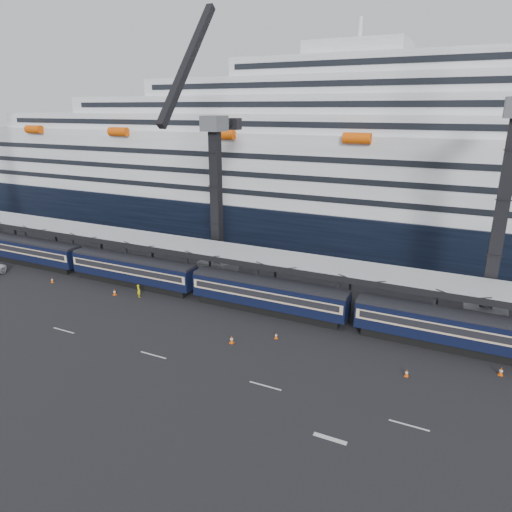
{
  "coord_description": "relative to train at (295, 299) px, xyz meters",
  "views": [
    {
      "loc": [
        11.96,
        -35.1,
        22.96
      ],
      "look_at": [
        -9.58,
        10.0,
        6.69
      ],
      "focal_mm": 32.0,
      "sensor_mm": 36.0,
      "label": 1
    }
  ],
  "objects": [
    {
      "name": "crane_dark_near",
      "position": [
        -15.35,
        8.59,
        9.73
      ],
      "size": [
        4.5,
        17.75,
        35.08
      ],
      "color": "#4E5056",
      "rests_on": "ground"
    },
    {
      "name": "cruise_ship",
      "position": [
        3.57,
        35.99,
        10.14
      ],
      "size": [
        214.09,
        28.84,
        34.0
      ],
      "color": "black",
      "rests_on": "ground"
    },
    {
      "name": "traffic_cone_d",
      "position": [
        0.13,
        -5.74,
        -1.86
      ],
      "size": [
        0.34,
        0.34,
        0.68
      ],
      "color": "#E75207",
      "rests_on": "ground"
    },
    {
      "name": "traffic_cone_e",
      "position": [
        13.47,
        -7.18,
        -1.85
      ],
      "size": [
        0.35,
        0.35,
        0.71
      ],
      "color": "#E75207",
      "rests_on": "ground"
    },
    {
      "name": "worker",
      "position": [
        -19.93,
        -3.17,
        -1.35
      ],
      "size": [
        0.74,
        0.64,
        1.69
      ],
      "primitive_type": "imported",
      "rotation": [
        0.0,
        0.0,
        2.67
      ],
      "color": "yellow",
      "rests_on": "ground"
    },
    {
      "name": "ground",
      "position": [
        4.65,
        -10.0,
        -2.2
      ],
      "size": [
        260.0,
        260.0,
        0.0
      ],
      "primitive_type": "plane",
      "color": "black",
      "rests_on": "ground"
    },
    {
      "name": "crane_dark_mid",
      "position": [
        19.65,
        7.59,
        11.16
      ],
      "size": [
        4.5,
        18.24,
        39.64
      ],
      "color": "#4E5056",
      "rests_on": "ground"
    },
    {
      "name": "traffic_cone_c",
      "position": [
        -3.6,
        -8.59,
        -1.77
      ],
      "size": [
        0.43,
        0.43,
        0.87
      ],
      "color": "#E75207",
      "rests_on": "ground"
    },
    {
      "name": "traffic_cone_f",
      "position": [
        21.11,
        -3.31,
        -1.79
      ],
      "size": [
        0.41,
        0.41,
        0.83
      ],
      "color": "#E75207",
      "rests_on": "ground"
    },
    {
      "name": "canopy",
      "position": [
        4.65,
        4.0,
        3.05
      ],
      "size": [
        130.0,
        6.25,
        5.53
      ],
      "color": "#97999E",
      "rests_on": "ground"
    },
    {
      "name": "traffic_cone_a",
      "position": [
        -34.06,
        -4.28,
        -1.84
      ],
      "size": [
        0.37,
        0.37,
        0.74
      ],
      "color": "#E75207",
      "rests_on": "ground"
    },
    {
      "name": "traffic_cone_b",
      "position": [
        -23.22,
        -3.96,
        -1.79
      ],
      "size": [
        0.42,
        0.42,
        0.83
      ],
      "color": "#E75207",
      "rests_on": "ground"
    },
    {
      "name": "lane_markings",
      "position": [
        12.8,
        -15.23,
        -2.19
      ],
      "size": [
        111.0,
        4.27,
        0.02
      ],
      "color": "beige",
      "rests_on": "ground"
    },
    {
      "name": "train",
      "position": [
        0.0,
        0.0,
        0.0
      ],
      "size": [
        133.05,
        3.0,
        4.05
      ],
      "color": "black",
      "rests_on": "ground"
    }
  ]
}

